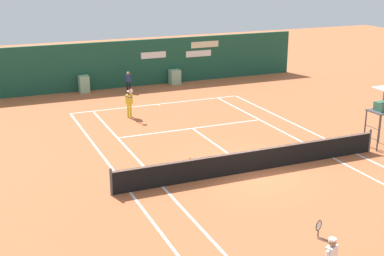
# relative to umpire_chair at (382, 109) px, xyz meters

# --- Properties ---
(ground_plane) EXTENTS (80.00, 80.00, 0.01)m
(ground_plane) POSITION_rel_umpire_chair_xyz_m (-6.84, 0.22, -1.85)
(ground_plane) COLOR #BC6038
(tennis_net) EXTENTS (12.10, 0.10, 1.07)m
(tennis_net) POSITION_rel_umpire_chair_xyz_m (-6.84, -0.36, -1.34)
(tennis_net) COLOR #4C4C51
(tennis_net) RESTS_ON ground_plane
(sponsor_back_wall) EXTENTS (25.00, 1.02, 3.17)m
(sponsor_back_wall) POSITION_rel_umpire_chair_xyz_m (-6.84, 16.62, -0.32)
(sponsor_back_wall) COLOR #194C38
(sponsor_back_wall) RESTS_ON ground_plane
(umpire_chair) EXTENTS (1.00, 1.00, 2.83)m
(umpire_chair) POSITION_rel_umpire_chair_xyz_m (0.00, 0.00, 0.00)
(umpire_chair) COLOR #47474C
(umpire_chair) RESTS_ON ground_plane
(player_on_baseline) EXTENTS (0.48, 0.76, 1.76)m
(player_on_baseline) POSITION_rel_umpire_chair_xyz_m (-9.24, 9.30, -0.93)
(player_on_baseline) COLOR yellow
(player_on_baseline) RESTS_ON ground_plane
(ball_kid_right_post) EXTENTS (0.46, 0.21, 1.39)m
(ball_kid_right_post) POSITION_rel_umpire_chair_xyz_m (-7.60, 15.00, -1.05)
(ball_kid_right_post) COLOR black
(ball_kid_right_post) RESTS_ON ground_plane
(tennis_ball_by_sideline) EXTENTS (0.07, 0.07, 0.07)m
(tennis_ball_by_sideline) POSITION_rel_umpire_chair_xyz_m (-8.65, 2.08, -1.82)
(tennis_ball_by_sideline) COLOR #CCE033
(tennis_ball_by_sideline) RESTS_ON ground_plane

